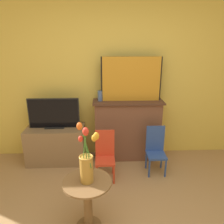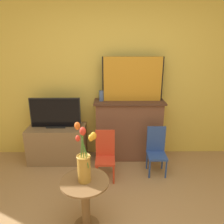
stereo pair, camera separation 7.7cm
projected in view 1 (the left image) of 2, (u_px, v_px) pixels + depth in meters
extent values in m
cube|color=#EAC651|center=(116.00, 73.00, 3.37)|extent=(8.00, 0.06, 2.70)
cube|color=brown|center=(127.00, 130.00, 3.46)|extent=(1.01, 0.33, 0.95)
cube|color=#503123|center=(128.00, 102.00, 3.31)|extent=(1.07, 0.37, 0.02)
cube|color=black|center=(131.00, 79.00, 3.22)|extent=(0.90, 0.02, 0.65)
cube|color=orange|center=(131.00, 79.00, 3.21)|extent=(0.86, 0.02, 0.65)
cylinder|color=#4C6699|center=(100.00, 96.00, 3.27)|extent=(0.07, 0.07, 0.16)
cube|color=olive|center=(56.00, 144.00, 3.41)|extent=(0.87, 0.45, 0.56)
cube|color=black|center=(55.00, 127.00, 3.32)|extent=(0.29, 0.12, 0.01)
cube|color=black|center=(54.00, 113.00, 3.26)|extent=(0.76, 0.02, 0.46)
cube|color=black|center=(54.00, 113.00, 3.25)|extent=(0.73, 0.02, 0.43)
cylinder|color=red|center=(97.00, 175.00, 2.88)|extent=(0.02, 0.02, 0.27)
cylinder|color=red|center=(114.00, 175.00, 2.88)|extent=(0.02, 0.02, 0.27)
cylinder|color=red|center=(97.00, 166.00, 3.09)|extent=(0.02, 0.02, 0.27)
cylinder|color=red|center=(113.00, 165.00, 3.10)|extent=(0.02, 0.02, 0.27)
cube|color=red|center=(105.00, 161.00, 2.94)|extent=(0.26, 0.26, 0.03)
cube|color=red|center=(105.00, 143.00, 2.99)|extent=(0.26, 0.02, 0.38)
cylinder|color=#2D4C99|center=(149.00, 169.00, 3.02)|extent=(0.02, 0.02, 0.27)
cylinder|color=#2D4C99|center=(166.00, 169.00, 3.03)|extent=(0.02, 0.02, 0.27)
cylinder|color=#2D4C99|center=(146.00, 160.00, 3.23)|extent=(0.02, 0.02, 0.27)
cylinder|color=#2D4C99|center=(161.00, 160.00, 3.24)|extent=(0.02, 0.02, 0.27)
cube|color=#2D4C99|center=(156.00, 155.00, 3.08)|extent=(0.26, 0.26, 0.03)
cube|color=#2D4C99|center=(155.00, 138.00, 3.13)|extent=(0.26, 0.02, 0.38)
cylinder|color=brown|center=(88.00, 206.00, 2.16)|extent=(0.09, 0.09, 0.53)
cylinder|color=brown|center=(87.00, 182.00, 2.07)|extent=(0.47, 0.47, 0.02)
cylinder|color=#B78433|center=(87.00, 169.00, 2.03)|extent=(0.12, 0.12, 0.26)
torus|color=#B78433|center=(86.00, 157.00, 1.99)|extent=(0.13, 0.13, 0.01)
cylinder|color=#477A2D|center=(87.00, 150.00, 1.95)|extent=(0.08, 0.09, 0.33)
ellipsoid|color=orange|center=(94.00, 138.00, 1.83)|extent=(0.04, 0.04, 0.06)
cylinder|color=#477A2D|center=(85.00, 147.00, 1.98)|extent=(0.05, 0.09, 0.36)
ellipsoid|color=orange|center=(79.00, 126.00, 2.00)|extent=(0.05, 0.05, 0.08)
cylinder|color=#477A2D|center=(84.00, 152.00, 1.96)|extent=(0.03, 0.03, 0.29)
ellipsoid|color=red|center=(80.00, 139.00, 1.89)|extent=(0.04, 0.04, 0.06)
cylinder|color=#477A2D|center=(86.00, 149.00, 1.94)|extent=(0.01, 0.03, 0.36)
ellipsoid|color=red|center=(86.00, 132.00, 1.87)|extent=(0.05, 0.05, 0.08)
cylinder|color=#477A2D|center=(88.00, 151.00, 1.97)|extent=(0.08, 0.02, 0.31)
ellipsoid|color=orange|center=(96.00, 136.00, 1.92)|extent=(0.05, 0.05, 0.07)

